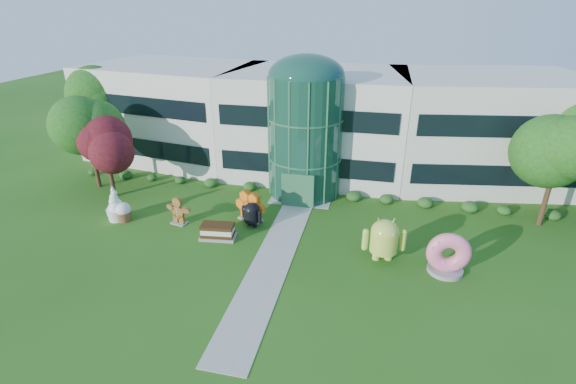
% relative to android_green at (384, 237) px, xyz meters
% --- Properties ---
extents(ground, '(140.00, 140.00, 0.00)m').
position_rel_android_green_xyz_m(ground, '(-6.78, -2.83, -1.62)').
color(ground, '#215114').
rests_on(ground, ground).
extents(building, '(46.00, 15.00, 9.30)m').
position_rel_android_green_xyz_m(building, '(-6.78, 15.17, 3.03)').
color(building, beige).
rests_on(building, ground).
extents(atrium, '(6.00, 6.00, 9.80)m').
position_rel_android_green_xyz_m(atrium, '(-6.78, 9.17, 3.28)').
color(atrium, '#194738').
rests_on(atrium, ground).
extents(walkway, '(2.40, 20.00, 0.04)m').
position_rel_android_green_xyz_m(walkway, '(-6.78, -0.83, -1.60)').
color(walkway, '#9E9E93').
rests_on(walkway, ground).
extents(tree_red, '(4.00, 4.00, 6.00)m').
position_rel_android_green_xyz_m(tree_red, '(-22.28, 4.67, 1.38)').
color(tree_red, '#3F0C14').
rests_on(tree_red, ground).
extents(trees_backdrop, '(52.00, 8.00, 8.40)m').
position_rel_android_green_xyz_m(trees_backdrop, '(-6.78, 10.17, 2.58)').
color(trees_backdrop, '#134F15').
rests_on(trees_backdrop, ground).
extents(android_green, '(3.15, 2.39, 3.23)m').
position_rel_android_green_xyz_m(android_green, '(0.00, 0.00, 0.00)').
color(android_green, '#B9D644').
rests_on(android_green, ground).
extents(android_black, '(2.25, 1.95, 2.16)m').
position_rel_android_green_xyz_m(android_black, '(-9.40, 2.31, -0.54)').
color(android_black, black).
rests_on(android_black, ground).
extents(donut, '(2.69, 1.39, 2.73)m').
position_rel_android_green_xyz_m(donut, '(3.76, -0.56, -0.25)').
color(donut, '#EF5A8F').
rests_on(donut, ground).
extents(gingerbread, '(2.47, 1.41, 2.15)m').
position_rel_android_green_xyz_m(gingerbread, '(-14.78, 1.50, -0.54)').
color(gingerbread, brown).
rests_on(gingerbread, ground).
extents(ice_cream_sandwich, '(2.56, 1.49, 1.09)m').
position_rel_android_green_xyz_m(ice_cream_sandwich, '(-11.19, 0.10, -1.07)').
color(ice_cream_sandwich, black).
rests_on(ice_cream_sandwich, ground).
extents(honeycomb, '(2.88, 1.96, 2.14)m').
position_rel_android_green_xyz_m(honeycomb, '(-9.77, 3.16, -0.55)').
color(honeycomb, orange).
rests_on(honeycomb, ground).
extents(froyo, '(1.67, 1.67, 2.72)m').
position_rel_android_green_xyz_m(froyo, '(-19.58, 1.01, -0.26)').
color(froyo, white).
rests_on(froyo, ground).
extents(cupcake, '(1.60, 1.60, 1.48)m').
position_rel_android_green_xyz_m(cupcake, '(-19.00, 0.98, -0.87)').
color(cupcake, white).
rests_on(cupcake, ground).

